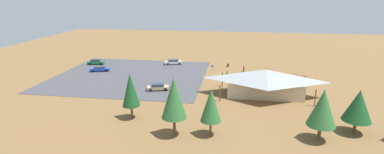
{
  "coord_description": "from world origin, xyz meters",
  "views": [
    {
      "loc": [
        -2.07,
        67.38,
        19.58
      ],
      "look_at": [
        7.15,
        5.32,
        1.2
      ],
      "focal_mm": 27.74,
      "sensor_mm": 36.0,
      "label": 1
    }
  ],
  "objects_px": {
    "bicycle_purple_mid_cluster": "(266,70)",
    "visitor_by_pavilion": "(244,68)",
    "pine_mideast": "(131,90)",
    "bicycle_teal_near_sign": "(286,78)",
    "pine_far_east": "(211,105)",
    "visitor_crossing_yard": "(279,79)",
    "trash_bin": "(228,65)",
    "pine_center": "(174,98)",
    "pine_west": "(358,106)",
    "car_blue_aisle_side": "(100,69)",
    "car_silver_inner_stall": "(173,62)",
    "bicycle_blue_lone_east": "(304,77)",
    "bicycle_white_near_porch": "(249,77)",
    "pine_east": "(323,108)",
    "car_tan_front_row": "(158,87)",
    "car_green_near_entry": "(96,62)",
    "bicycle_yellow_front_row": "(264,73)",
    "bike_pavilion": "(265,81)",
    "lot_sign": "(212,68)",
    "bicycle_silver_edge_north": "(295,78)",
    "bicycle_red_edge_south": "(295,75)",
    "visitor_at_bikes": "(227,73)"
  },
  "relations": [
    {
      "from": "bicycle_purple_mid_cluster",
      "to": "visitor_by_pavilion",
      "type": "bearing_deg",
      "value": 9.31
    },
    {
      "from": "pine_mideast",
      "to": "bicycle_teal_near_sign",
      "type": "height_order",
      "value": "pine_mideast"
    },
    {
      "from": "pine_far_east",
      "to": "visitor_crossing_yard",
      "type": "relative_size",
      "value": 4.25
    },
    {
      "from": "trash_bin",
      "to": "pine_center",
      "type": "height_order",
      "value": "pine_center"
    },
    {
      "from": "trash_bin",
      "to": "bicycle_purple_mid_cluster",
      "type": "bearing_deg",
      "value": 161.59
    },
    {
      "from": "pine_west",
      "to": "visitor_by_pavilion",
      "type": "relative_size",
      "value": 3.87
    },
    {
      "from": "trash_bin",
      "to": "pine_far_east",
      "type": "xyz_separation_m",
      "value": [
        1.27,
        39.29,
        4.07
      ]
    },
    {
      "from": "car_blue_aisle_side",
      "to": "car_silver_inner_stall",
      "type": "relative_size",
      "value": 0.99
    },
    {
      "from": "pine_center",
      "to": "bicycle_blue_lone_east",
      "type": "relative_size",
      "value": 5.71
    },
    {
      "from": "bicycle_white_near_porch",
      "to": "car_silver_inner_stall",
      "type": "relative_size",
      "value": 0.31
    },
    {
      "from": "pine_east",
      "to": "bicycle_purple_mid_cluster",
      "type": "relative_size",
      "value": 5.59
    },
    {
      "from": "bicycle_teal_near_sign",
      "to": "car_tan_front_row",
      "type": "bearing_deg",
      "value": 23.61
    },
    {
      "from": "bicycle_purple_mid_cluster",
      "to": "car_blue_aisle_side",
      "type": "relative_size",
      "value": 0.26
    },
    {
      "from": "pine_center",
      "to": "car_tan_front_row",
      "type": "relative_size",
      "value": 1.8
    },
    {
      "from": "car_blue_aisle_side",
      "to": "pine_far_east",
      "type": "bearing_deg",
      "value": 135.46
    },
    {
      "from": "bicycle_white_near_porch",
      "to": "visitor_by_pavilion",
      "type": "distance_m",
      "value": 6.39
    },
    {
      "from": "car_green_near_entry",
      "to": "car_blue_aisle_side",
      "type": "bearing_deg",
      "value": 122.69
    },
    {
      "from": "bicycle_white_near_porch",
      "to": "car_green_near_entry",
      "type": "relative_size",
      "value": 0.34
    },
    {
      "from": "visitor_crossing_yard",
      "to": "pine_center",
      "type": "bearing_deg",
      "value": 56.99
    },
    {
      "from": "pine_far_east",
      "to": "trash_bin",
      "type": "bearing_deg",
      "value": -91.85
    },
    {
      "from": "trash_bin",
      "to": "car_silver_inner_stall",
      "type": "xyz_separation_m",
      "value": [
        15.02,
        -0.45,
        0.27
      ]
    },
    {
      "from": "pine_mideast",
      "to": "bicycle_white_near_porch",
      "type": "bearing_deg",
      "value": -127.47
    },
    {
      "from": "bicycle_blue_lone_east",
      "to": "bicycle_yellow_front_row",
      "type": "bearing_deg",
      "value": -11.18
    },
    {
      "from": "pine_far_east",
      "to": "pine_mideast",
      "type": "distance_m",
      "value": 13.45
    },
    {
      "from": "bicycle_blue_lone_east",
      "to": "pine_west",
      "type": "bearing_deg",
      "value": 92.69
    },
    {
      "from": "bike_pavilion",
      "to": "pine_west",
      "type": "distance_m",
      "value": 18.22
    },
    {
      "from": "trash_bin",
      "to": "car_silver_inner_stall",
      "type": "distance_m",
      "value": 15.03
    },
    {
      "from": "bicycle_white_near_porch",
      "to": "pine_west",
      "type": "bearing_deg",
      "value": 119.0
    },
    {
      "from": "pine_mideast",
      "to": "car_blue_aisle_side",
      "type": "distance_m",
      "value": 31.72
    },
    {
      "from": "pine_east",
      "to": "car_green_near_entry",
      "type": "bearing_deg",
      "value": -35.94
    },
    {
      "from": "trash_bin",
      "to": "pine_center",
      "type": "relative_size",
      "value": 0.11
    },
    {
      "from": "pine_far_east",
      "to": "lot_sign",
      "type": "bearing_deg",
      "value": -85.74
    },
    {
      "from": "pine_west",
      "to": "trash_bin",
      "type": "bearing_deg",
      "value": -61.91
    },
    {
      "from": "pine_far_east",
      "to": "pine_mideast",
      "type": "bearing_deg",
      "value": -16.93
    },
    {
      "from": "trash_bin",
      "to": "bike_pavilion",
      "type": "bearing_deg",
      "value": 109.46
    },
    {
      "from": "bike_pavilion",
      "to": "bicycle_silver_edge_north",
      "type": "height_order",
      "value": "bike_pavilion"
    },
    {
      "from": "bicycle_silver_edge_north",
      "to": "visitor_crossing_yard",
      "type": "relative_size",
      "value": 0.79
    },
    {
      "from": "pine_center",
      "to": "bicycle_blue_lone_east",
      "type": "distance_m",
      "value": 40.27
    },
    {
      "from": "bicycle_white_near_porch",
      "to": "car_blue_aisle_side",
      "type": "height_order",
      "value": "car_blue_aisle_side"
    },
    {
      "from": "bicycle_red_edge_south",
      "to": "car_green_near_entry",
      "type": "height_order",
      "value": "car_green_near_entry"
    },
    {
      "from": "bicycle_red_edge_south",
      "to": "visitor_crossing_yard",
      "type": "relative_size",
      "value": 0.85
    },
    {
      "from": "pine_mideast",
      "to": "car_green_near_entry",
      "type": "relative_size",
      "value": 1.64
    },
    {
      "from": "bike_pavilion",
      "to": "bicycle_white_near_porch",
      "type": "distance_m",
      "value": 11.66
    },
    {
      "from": "visitor_by_pavilion",
      "to": "pine_far_east",
      "type": "bearing_deg",
      "value": 81.48
    },
    {
      "from": "visitor_by_pavilion",
      "to": "car_green_near_entry",
      "type": "bearing_deg",
      "value": -1.89
    },
    {
      "from": "pine_mideast",
      "to": "visitor_at_bikes",
      "type": "relative_size",
      "value": 4.13
    },
    {
      "from": "bicycle_teal_near_sign",
      "to": "pine_east",
      "type": "bearing_deg",
      "value": 90.16
    },
    {
      "from": "lot_sign",
      "to": "car_tan_front_row",
      "type": "xyz_separation_m",
      "value": [
        9.91,
        14.12,
        -0.68
      ]
    },
    {
      "from": "lot_sign",
      "to": "car_silver_inner_stall",
      "type": "xyz_separation_m",
      "value": [
        11.38,
        -7.83,
        -0.69
      ]
    },
    {
      "from": "pine_center",
      "to": "car_green_near_entry",
      "type": "distance_m",
      "value": 47.84
    }
  ]
}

